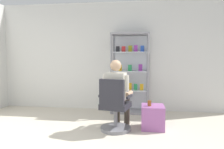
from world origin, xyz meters
TOP-DOWN VIEW (x-y plane):
  - back_wall at (0.00, 3.00)m, footprint 6.00×0.10m
  - display_cabinet_main at (0.40, 2.76)m, footprint 0.90×0.45m
  - office_chair at (0.21, 1.34)m, footprint 0.61×0.57m
  - seated_shopkeeper at (0.24, 1.50)m, footprint 0.54×0.61m
  - storage_crate at (0.90, 1.59)m, footprint 0.42×0.45m
  - tea_glass at (0.83, 1.55)m, footprint 0.07×0.07m

SIDE VIEW (x-z plane):
  - storage_crate at x=0.90m, z-range 0.00..0.44m
  - office_chair at x=0.21m, z-range -0.09..0.87m
  - tea_glass at x=0.83m, z-range 0.44..0.54m
  - seated_shopkeeper at x=0.24m, z-range 0.07..1.36m
  - display_cabinet_main at x=0.40m, z-range 0.02..1.92m
  - back_wall at x=0.00m, z-range 0.00..2.70m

